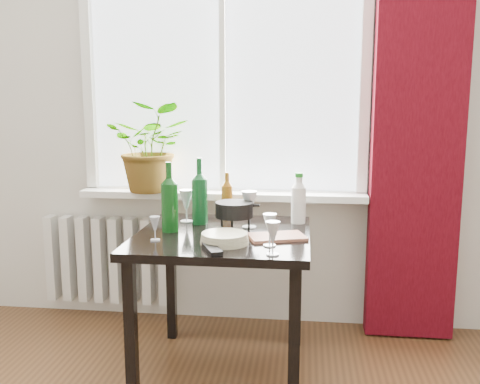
# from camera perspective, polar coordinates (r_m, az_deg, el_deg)

# --- Properties ---
(window) EXTENTS (1.72, 0.08, 1.62)m
(window) POSITION_cam_1_polar(r_m,az_deg,el_deg) (3.26, -1.81, 13.49)
(window) COLOR white
(window) RESTS_ON ground
(windowsill) EXTENTS (1.72, 0.20, 0.04)m
(windowsill) POSITION_cam_1_polar(r_m,az_deg,el_deg) (3.23, -1.93, -0.27)
(windowsill) COLOR white
(windowsill) RESTS_ON ground
(curtain) EXTENTS (0.50, 0.12, 2.56)m
(curtain) POSITION_cam_1_polar(r_m,az_deg,el_deg) (3.18, 18.50, 7.61)
(curtain) COLOR #3C050D
(curtain) RESTS_ON ground
(radiator) EXTENTS (0.80, 0.10, 0.55)m
(radiator) POSITION_cam_1_polar(r_m,az_deg,el_deg) (3.55, -13.93, -7.00)
(radiator) COLOR silver
(radiator) RESTS_ON ground
(table) EXTENTS (0.85, 0.85, 0.74)m
(table) POSITION_cam_1_polar(r_m,az_deg,el_deg) (2.68, -1.79, -6.28)
(table) COLOR black
(table) RESTS_ON ground
(potted_plant) EXTENTS (0.48, 0.42, 0.54)m
(potted_plant) POSITION_cam_1_polar(r_m,az_deg,el_deg) (3.23, -9.40, 4.75)
(potted_plant) COLOR #347B20
(potted_plant) RESTS_ON windowsill
(wine_bottle_left) EXTENTS (0.10, 0.10, 0.36)m
(wine_bottle_left) POSITION_cam_1_polar(r_m,az_deg,el_deg) (2.67, -7.53, -0.45)
(wine_bottle_left) COLOR #0B3B0F
(wine_bottle_left) RESTS_ON table
(wine_bottle_right) EXTENTS (0.09, 0.09, 0.36)m
(wine_bottle_right) POSITION_cam_1_polar(r_m,az_deg,el_deg) (2.82, -4.33, 0.18)
(wine_bottle_right) COLOR #0C411B
(wine_bottle_right) RESTS_ON table
(bottle_amber) EXTENTS (0.08, 0.08, 0.26)m
(bottle_amber) POSITION_cam_1_polar(r_m,az_deg,el_deg) (3.00, -1.39, -0.23)
(bottle_amber) COLOR brown
(bottle_amber) RESTS_ON table
(cleaning_bottle) EXTENTS (0.10, 0.10, 0.27)m
(cleaning_bottle) POSITION_cam_1_polar(r_m,az_deg,el_deg) (2.85, 6.27, -0.64)
(cleaning_bottle) COLOR white
(cleaning_bottle) RESTS_ON table
(wineglass_front_right) EXTENTS (0.07, 0.07, 0.15)m
(wineglass_front_right) POSITION_cam_1_polar(r_m,az_deg,el_deg) (2.40, 3.19, -4.04)
(wineglass_front_right) COLOR silver
(wineglass_front_right) RESTS_ON table
(wineglass_far_right) EXTENTS (0.08, 0.08, 0.15)m
(wineglass_far_right) POSITION_cam_1_polar(r_m,az_deg,el_deg) (2.26, 3.52, -4.91)
(wineglass_far_right) COLOR silver
(wineglass_far_right) RESTS_ON table
(wineglass_back_center) EXTENTS (0.08, 0.08, 0.20)m
(wineglass_back_center) POSITION_cam_1_polar(r_m,az_deg,el_deg) (2.74, 0.99, -1.81)
(wineglass_back_center) COLOR silver
(wineglass_back_center) RESTS_ON table
(wineglass_back_left) EXTENTS (0.09, 0.09, 0.18)m
(wineglass_back_left) POSITION_cam_1_polar(r_m,az_deg,el_deg) (2.88, -5.75, -1.44)
(wineglass_back_left) COLOR silver
(wineglass_back_left) RESTS_ON table
(wineglass_front_left) EXTENTS (0.05, 0.05, 0.12)m
(wineglass_front_left) POSITION_cam_1_polar(r_m,az_deg,el_deg) (2.53, -9.06, -3.85)
(wineglass_front_left) COLOR #B3B6C0
(wineglass_front_left) RESTS_ON table
(plate_stack) EXTENTS (0.23, 0.23, 0.05)m
(plate_stack) POSITION_cam_1_polar(r_m,az_deg,el_deg) (2.45, -1.65, -4.96)
(plate_stack) COLOR beige
(plate_stack) RESTS_ON table
(fondue_pot) EXTENTS (0.26, 0.24, 0.15)m
(fondue_pot) POSITION_cam_1_polar(r_m,az_deg,el_deg) (2.68, -0.62, -2.62)
(fondue_pot) COLOR black
(fondue_pot) RESTS_ON table
(tv_remote) EXTENTS (0.12, 0.18, 0.02)m
(tv_remote) POSITION_cam_1_polar(r_m,az_deg,el_deg) (2.34, -3.00, -6.07)
(tv_remote) COLOR black
(tv_remote) RESTS_ON table
(cutting_board) EXTENTS (0.30, 0.24, 0.01)m
(cutting_board) POSITION_cam_1_polar(r_m,az_deg,el_deg) (2.55, 3.97, -4.78)
(cutting_board) COLOR #AD674E
(cutting_board) RESTS_ON table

